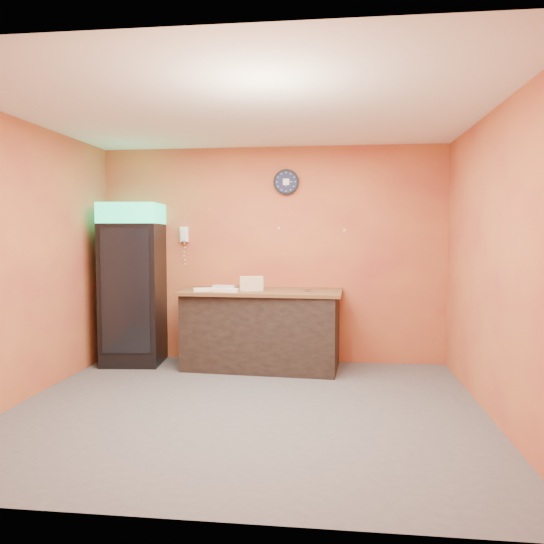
# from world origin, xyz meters

# --- Properties ---
(floor) EXTENTS (4.50, 4.50, 0.00)m
(floor) POSITION_xyz_m (0.00, 0.00, 0.00)
(floor) COLOR #47474C
(floor) RESTS_ON ground
(back_wall) EXTENTS (4.50, 0.02, 2.80)m
(back_wall) POSITION_xyz_m (0.00, 2.00, 1.40)
(back_wall) COLOR #C07536
(back_wall) RESTS_ON floor
(left_wall) EXTENTS (0.02, 4.00, 2.80)m
(left_wall) POSITION_xyz_m (-2.25, 0.00, 1.40)
(left_wall) COLOR #C07536
(left_wall) RESTS_ON floor
(right_wall) EXTENTS (0.02, 4.00, 2.80)m
(right_wall) POSITION_xyz_m (2.25, 0.00, 1.40)
(right_wall) COLOR #C07536
(right_wall) RESTS_ON floor
(ceiling) EXTENTS (4.50, 4.00, 0.02)m
(ceiling) POSITION_xyz_m (0.00, 0.00, 2.80)
(ceiling) COLOR white
(ceiling) RESTS_ON back_wall
(beverage_cooler) EXTENTS (0.79, 0.80, 2.06)m
(beverage_cooler) POSITION_xyz_m (-1.75, 1.60, 1.01)
(beverage_cooler) COLOR black
(beverage_cooler) RESTS_ON floor
(prep_counter) EXTENTS (1.93, 0.96, 0.94)m
(prep_counter) POSITION_xyz_m (-0.07, 1.58, 0.47)
(prep_counter) COLOR black
(prep_counter) RESTS_ON floor
(wall_clock) EXTENTS (0.33, 0.06, 0.33)m
(wall_clock) POSITION_xyz_m (0.20, 1.97, 2.34)
(wall_clock) COLOR black
(wall_clock) RESTS_ON back_wall
(wall_phone) EXTENTS (0.11, 0.10, 0.20)m
(wall_phone) POSITION_xyz_m (-1.15, 1.95, 1.67)
(wall_phone) COLOR white
(wall_phone) RESTS_ON back_wall
(butcher_paper) EXTENTS (2.01, 1.00, 0.04)m
(butcher_paper) POSITION_xyz_m (-0.07, 1.58, 0.96)
(butcher_paper) COLOR brown
(butcher_paper) RESTS_ON prep_counter
(sub_roll_stack) EXTENTS (0.30, 0.17, 0.18)m
(sub_roll_stack) POSITION_xyz_m (-0.18, 1.45, 1.07)
(sub_roll_stack) COLOR beige
(sub_roll_stack) RESTS_ON butcher_paper
(wrapped_sandwich_left) EXTENTS (0.31, 0.20, 0.04)m
(wrapped_sandwich_left) POSITION_xyz_m (-0.73, 1.35, 1.00)
(wrapped_sandwich_left) COLOR white
(wrapped_sandwich_left) RESTS_ON butcher_paper
(wrapped_sandwich_mid) EXTENTS (0.30, 0.14, 0.04)m
(wrapped_sandwich_mid) POSITION_xyz_m (-0.46, 1.31, 1.00)
(wrapped_sandwich_mid) COLOR white
(wrapped_sandwich_mid) RESTS_ON butcher_paper
(wrapped_sandwich_right) EXTENTS (0.31, 0.16, 0.04)m
(wrapped_sandwich_right) POSITION_xyz_m (-0.57, 1.71, 1.00)
(wrapped_sandwich_right) COLOR white
(wrapped_sandwich_right) RESTS_ON butcher_paper
(kitchen_tool) EXTENTS (0.06, 0.06, 0.06)m
(kitchen_tool) POSITION_xyz_m (-0.39, 1.63, 1.01)
(kitchen_tool) COLOR silver
(kitchen_tool) RESTS_ON butcher_paper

